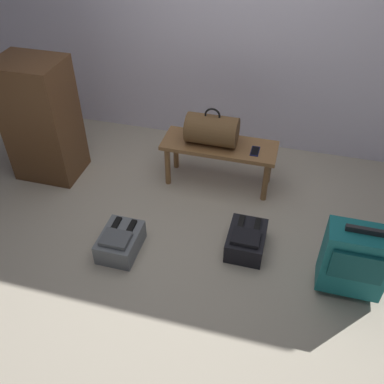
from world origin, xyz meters
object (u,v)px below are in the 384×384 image
cell_phone (255,151)px  duffel_bag_brown (212,130)px  side_cabinet (41,120)px  bench (219,150)px  backpack_dark (246,240)px  backpack_grey (120,242)px  suitcase_upright_teal (355,260)px

cell_phone → duffel_bag_brown: bearing=174.7°
cell_phone → side_cabinet: bearing=-174.0°
side_cabinet → cell_phone: bearing=6.0°
bench → side_cabinet: bearing=-171.5°
bench → backpack_dark: bearing=-62.9°
cell_phone → backpack_grey: 1.35m
duffel_bag_brown → side_cabinet: size_ratio=0.40×
backpack_dark → backpack_grey: (-0.93, -0.27, 0.00)m
bench → cell_phone: cell_phone is taller
bench → backpack_dark: bench is taller
suitcase_upright_teal → backpack_grey: (-1.67, -0.07, -0.21)m
suitcase_upright_teal → side_cabinet: (-2.69, 0.72, 0.24)m
duffel_bag_brown → backpack_dark: 0.99m
duffel_bag_brown → cell_phone: 0.41m
bench → backpack_grey: bench is taller
backpack_grey → suitcase_upright_teal: bearing=2.4°
duffel_bag_brown → cell_phone: size_ratio=3.06×
bench → duffel_bag_brown: bearing=180.0°
backpack_dark → backpack_grey: bearing=-164.0°
backpack_grey → backpack_dark: bearing=16.0°
cell_phone → suitcase_upright_teal: bearing=-48.2°
backpack_grey → bench: bearing=62.0°
bench → duffel_bag_brown: (-0.07, 0.00, 0.20)m
suitcase_upright_teal → backpack_dark: bearing=165.3°
cell_phone → backpack_dark: 0.80m
bench → suitcase_upright_teal: suitcase_upright_teal is taller
bench → side_cabinet: (-1.56, -0.23, 0.19)m
bench → backpack_grey: 1.19m
cell_phone → side_cabinet: 1.89m
bench → cell_phone: size_ratio=6.94×
suitcase_upright_teal → side_cabinet: 2.79m
bench → duffel_bag_brown: size_ratio=2.27×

